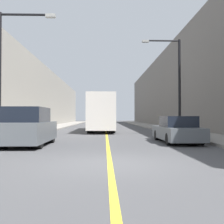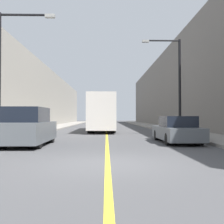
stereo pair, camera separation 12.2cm
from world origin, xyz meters
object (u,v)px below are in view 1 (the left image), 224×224
(parked_suv_left, at_px, (28,128))
(street_lamp_left, at_px, (5,66))
(bus, at_px, (102,113))
(street_lamp_right, at_px, (176,79))
(car_right_near, at_px, (177,131))

(parked_suv_left, distance_m, street_lamp_left, 3.37)
(bus, relative_size, street_lamp_right, 1.54)
(bus, distance_m, parked_suv_left, 13.76)
(car_right_near, bearing_deg, bus, 109.95)
(parked_suv_left, bearing_deg, car_right_near, 10.04)
(parked_suv_left, relative_size, car_right_near, 0.94)
(parked_suv_left, relative_size, street_lamp_right, 0.63)
(parked_suv_left, height_order, street_lamp_right, street_lamp_right)
(parked_suv_left, bearing_deg, street_lamp_left, 168.33)
(parked_suv_left, distance_m, street_lamp_right, 11.70)
(bus, relative_size, parked_suv_left, 2.46)
(bus, bearing_deg, parked_suv_left, -104.72)
(car_right_near, relative_size, street_lamp_left, 0.72)
(street_lamp_left, bearing_deg, bus, 70.04)
(bus, height_order, street_lamp_left, street_lamp_left)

